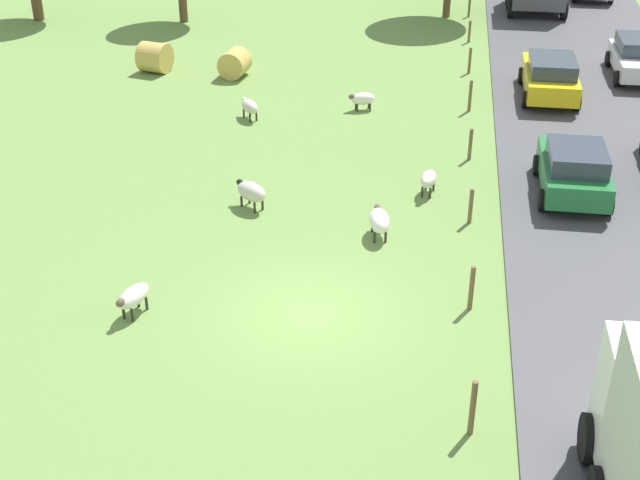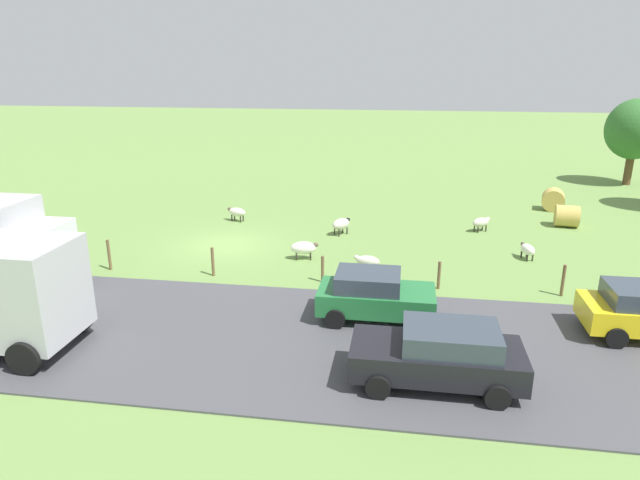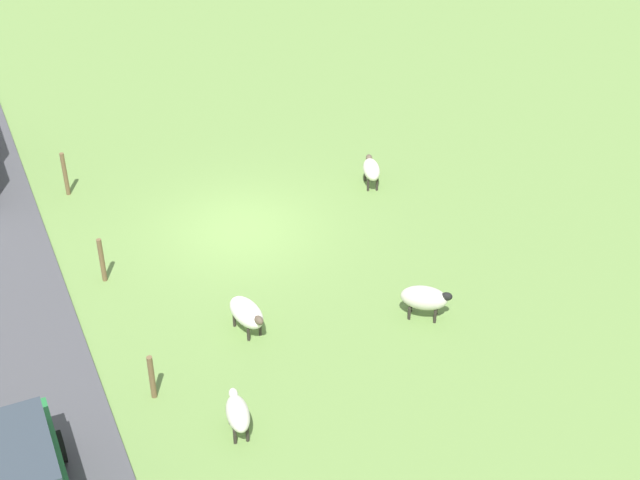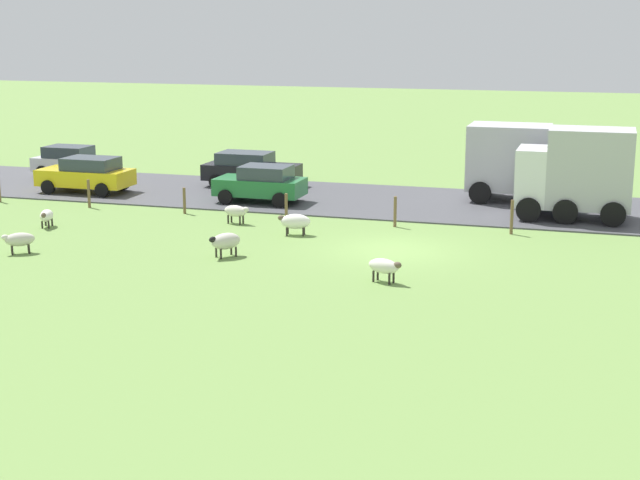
{
  "view_description": "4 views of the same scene",
  "coord_description": "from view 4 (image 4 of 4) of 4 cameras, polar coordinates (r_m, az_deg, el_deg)",
  "views": [
    {
      "loc": [
        2.78,
        -17.0,
        11.85
      ],
      "look_at": [
        -0.02,
        1.85,
        0.99
      ],
      "focal_mm": 48.5,
      "sensor_mm": 36.0,
      "label": 1
    },
    {
      "loc": [
        23.83,
        8.2,
        8.17
      ],
      "look_at": [
        1.03,
        4.68,
        0.82
      ],
      "focal_mm": 31.26,
      "sensor_mm": 36.0,
      "label": 2
    },
    {
      "loc": [
        6.38,
        19.33,
        13.31
      ],
      "look_at": [
        -0.98,
        2.88,
        1.16
      ],
      "focal_mm": 51.52,
      "sensor_mm": 36.0,
      "label": 3
    },
    {
      "loc": [
        -31.32,
        -6.87,
        7.74
      ],
      "look_at": [
        -2.1,
        2.0,
        0.7
      ],
      "focal_mm": 53.26,
      "sensor_mm": 36.0,
      "label": 4
    }
  ],
  "objects": [
    {
      "name": "ground_plane",
      "position": [
        32.98,
        4.39,
        -0.63
      ],
      "size": [
        160.0,
        160.0,
        0.0
      ],
      "primitive_type": "plane",
      "color": "#6B8E47"
    },
    {
      "name": "car_2",
      "position": [
        49.7,
        -14.64,
        4.62
      ],
      "size": [
        2.03,
        3.97,
        1.56
      ],
      "color": "silver",
      "rests_on": "road_strip"
    },
    {
      "name": "fence_post_0",
      "position": [
        35.99,
        11.45,
        1.36
      ],
      "size": [
        0.12,
        0.12,
        1.29
      ],
      "primitive_type": "cylinder",
      "color": "brown",
      "rests_on": "ground_plane"
    },
    {
      "name": "sheep_5",
      "position": [
        32.0,
        -5.7,
        -0.08
      ],
      "size": [
        1.19,
        1.08,
        0.82
      ],
      "color": "beige",
      "rests_on": "ground_plane"
    },
    {
      "name": "sheep_2",
      "position": [
        38.0,
        -16.11,
        1.41
      ],
      "size": [
        1.06,
        0.71,
        0.68
      ],
      "color": "white",
      "rests_on": "ground_plane"
    },
    {
      "name": "fence_post_2",
      "position": [
        37.85,
        -2.04,
        2.01
      ],
      "size": [
        0.12,
        0.12,
        1.07
      ],
      "primitive_type": "cylinder",
      "color": "brown",
      "rests_on": "ground_plane"
    },
    {
      "name": "road_strip",
      "position": [
        41.38,
        7.04,
        2.15
      ],
      "size": [
        8.0,
        80.0,
        0.06
      ],
      "primitive_type": "cube",
      "color": "#47474C",
      "rests_on": "ground_plane"
    },
    {
      "name": "sheep_1",
      "position": [
        28.8,
        3.88,
        -1.59
      ],
      "size": [
        0.75,
        1.17,
        0.74
      ],
      "color": "silver",
      "rests_on": "ground_plane"
    },
    {
      "name": "fence_post_4",
      "position": [
        41.53,
        -13.72,
        2.72
      ],
      "size": [
        0.12,
        0.12,
        1.21
      ],
      "primitive_type": "cylinder",
      "color": "brown",
      "rests_on": "ground_plane"
    },
    {
      "name": "truck_2",
      "position": [
        38.94,
        15.2,
        3.96
      ],
      "size": [
        2.63,
        4.44,
        3.61
      ],
      "color": "white",
      "rests_on": "road_strip"
    },
    {
      "name": "fence_post_3",
      "position": [
        39.49,
        -8.15,
        2.36
      ],
      "size": [
        0.12,
        0.12,
        1.09
      ],
      "primitive_type": "cylinder",
      "color": "brown",
      "rests_on": "ground_plane"
    },
    {
      "name": "sheep_3",
      "position": [
        35.15,
        -1.51,
        1.12
      ],
      "size": [
        0.76,
        1.26,
        0.8
      ],
      "color": "white",
      "rests_on": "ground_plane"
    },
    {
      "name": "fence_post_1",
      "position": [
        36.66,
        4.53,
        1.71
      ],
      "size": [
        0.12,
        0.12,
        1.19
      ],
      "primitive_type": "cylinder",
      "color": "brown",
      "rests_on": "ground_plane"
    },
    {
      "name": "car_1",
      "position": [
        45.4,
        -4.22,
        4.3
      ],
      "size": [
        2.17,
        4.48,
        1.63
      ],
      "color": "black",
      "rests_on": "road_strip"
    },
    {
      "name": "sheep_0",
      "position": [
        33.93,
        -17.63,
        0.02
      ],
      "size": [
        0.97,
        1.07,
        0.73
      ],
      "color": "beige",
      "rests_on": "ground_plane"
    },
    {
      "name": "car_0",
      "position": [
        44.99,
        -13.84,
        3.87
      ],
      "size": [
        2.12,
        4.25,
        1.62
      ],
      "color": "yellow",
      "rests_on": "road_strip"
    },
    {
      "name": "truck_0",
      "position": [
        42.42,
        11.99,
        4.7
      ],
      "size": [
        2.83,
        4.67,
        3.31
      ],
      "color": "#1E4C99",
      "rests_on": "road_strip"
    },
    {
      "name": "sheep_4",
      "position": [
        37.27,
        -5.07,
        1.74
      ],
      "size": [
        0.6,
        1.12,
        0.73
      ],
      "color": "silver",
      "rests_on": "ground_plane"
    },
    {
      "name": "car_3",
      "position": [
        41.33,
        -3.54,
        3.42
      ],
      "size": [
        2.09,
        3.81,
        1.61
      ],
      "color": "#237238",
      "rests_on": "road_strip"
    }
  ]
}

